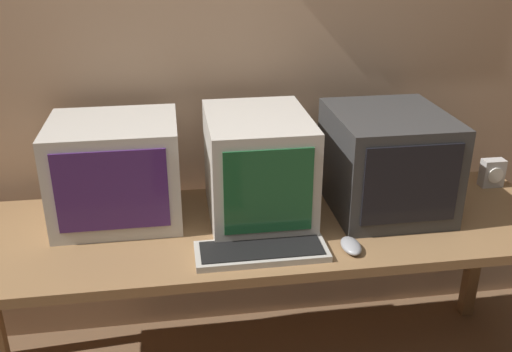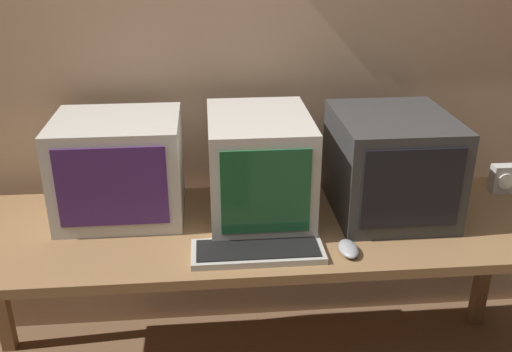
{
  "view_description": "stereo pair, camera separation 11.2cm",
  "coord_description": "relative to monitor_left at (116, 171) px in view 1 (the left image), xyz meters",
  "views": [
    {
      "loc": [
        -0.28,
        -0.8,
        1.74
      ],
      "look_at": [
        0.0,
        1.02,
        0.93
      ],
      "focal_mm": 40.0,
      "sensor_mm": 36.0,
      "label": 1
    },
    {
      "loc": [
        -0.17,
        -0.82,
        1.74
      ],
      "look_at": [
        0.0,
        1.02,
        0.93
      ],
      "focal_mm": 40.0,
      "sensor_mm": 36.0,
      "label": 2
    }
  ],
  "objects": [
    {
      "name": "desk",
      "position": [
        0.5,
        -0.14,
        -0.26
      ],
      "size": [
        2.27,
        0.68,
        0.73
      ],
      "color": "olive",
      "rests_on": "ground_plane"
    },
    {
      "name": "keyboard_main",
      "position": [
        0.48,
        -0.35,
        -0.18
      ],
      "size": [
        0.44,
        0.17,
        0.03
      ],
      "color": "#A8A399",
      "rests_on": "desk"
    },
    {
      "name": "mouse_near_keyboard",
      "position": [
        0.79,
        -0.36,
        -0.17
      ],
      "size": [
        0.07,
        0.12,
        0.03
      ],
      "color": "gray",
      "rests_on": "desk"
    },
    {
      "name": "desk_clock",
      "position": [
        1.53,
        0.05,
        -0.13
      ],
      "size": [
        0.09,
        0.06,
        0.12
      ],
      "color": "#B7B2AD",
      "rests_on": "desk"
    },
    {
      "name": "monitor_center",
      "position": [
        0.51,
        -0.06,
        0.01
      ],
      "size": [
        0.36,
        0.48,
        0.39
      ],
      "color": "#B7B2A8",
      "rests_on": "desk"
    },
    {
      "name": "monitor_left",
      "position": [
        0.0,
        0.0,
        0.0
      ],
      "size": [
        0.46,
        0.39,
        0.38
      ],
      "color": "#B7B2A8",
      "rests_on": "desk"
    },
    {
      "name": "wall_back",
      "position": [
        0.5,
        0.32,
        0.38
      ],
      "size": [
        8.0,
        0.08,
        2.6
      ],
      "color": "tan",
      "rests_on": "ground_plane"
    },
    {
      "name": "monitor_right",
      "position": [
        1.01,
        -0.06,
        0.0
      ],
      "size": [
        0.42,
        0.48,
        0.38
      ],
      "color": "#333333",
      "rests_on": "desk"
    }
  ]
}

